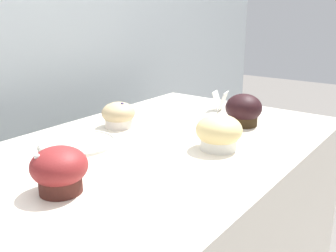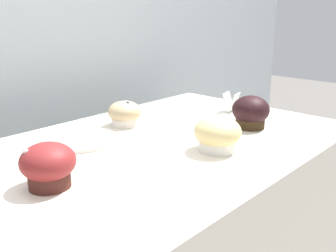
{
  "view_description": "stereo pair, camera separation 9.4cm",
  "coord_description": "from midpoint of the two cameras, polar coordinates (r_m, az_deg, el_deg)",
  "views": [
    {
      "loc": [
        -0.72,
        -0.56,
        1.22
      ],
      "look_at": [
        0.01,
        -0.02,
        0.94
      ],
      "focal_mm": 42.0,
      "sensor_mm": 36.0,
      "label": 1
    },
    {
      "loc": [
        -0.66,
        -0.63,
        1.22
      ],
      "look_at": [
        0.01,
        -0.02,
        0.94
      ],
      "focal_mm": 42.0,
      "sensor_mm": 36.0,
      "label": 2
    }
  ],
  "objects": [
    {
      "name": "wall_back",
      "position": [
        1.41,
        -17.18,
        3.25
      ],
      "size": [
        3.2,
        0.1,
        1.8
      ],
      "primitive_type": "cube",
      "color": "#A8B2B7",
      "rests_on": "ground"
    },
    {
      "name": "muffin_front_center",
      "position": [
        1.11,
        14.31,
        1.9
      ],
      "size": [
        0.1,
        0.1,
        0.09
      ],
      "color": "#302211",
      "rests_on": "display_counter"
    },
    {
      "name": "muffin_back_left",
      "position": [
        0.74,
        -13.52,
        -5.62
      ],
      "size": [
        0.1,
        0.1,
        0.09
      ],
      "color": "#472019",
      "rests_on": "display_counter"
    },
    {
      "name": "muffin_back_right",
      "position": [
        1.09,
        -3.88,
        1.76
      ],
      "size": [
        0.09,
        0.09,
        0.07
      ],
      "color": "silver",
      "rests_on": "display_counter"
    },
    {
      "name": "muffin_front_left",
      "position": [
        0.91,
        10.16,
        -1.24
      ],
      "size": [
        0.11,
        0.11,
        0.08
      ],
      "color": "white",
      "rests_on": "display_counter"
    },
    {
      "name": "serving_plate",
      "position": [
        0.99,
        -9.99,
        -1.99
      ],
      "size": [
        0.18,
        0.18,
        0.01
      ],
      "color": "beige",
      "rests_on": "display_counter"
    },
    {
      "name": "price_card",
      "position": [
        1.26,
        11.29,
        3.42
      ],
      "size": [
        0.06,
        0.05,
        0.06
      ],
      "color": "white",
      "rests_on": "display_counter"
    }
  ]
}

